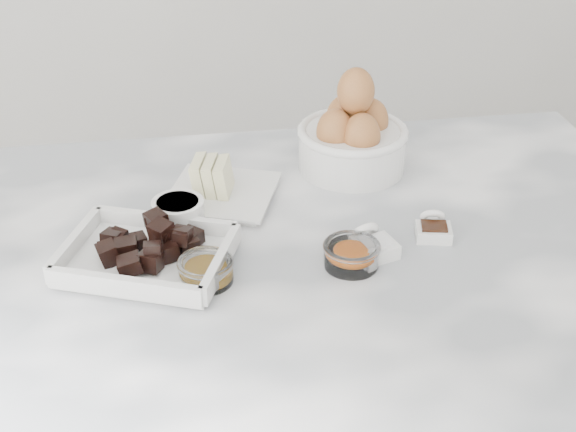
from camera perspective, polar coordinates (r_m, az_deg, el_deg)
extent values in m
cube|color=white|center=(1.14, -0.77, -3.44)|extent=(1.20, 0.80, 0.04)
cube|color=white|center=(1.11, -9.97, -3.22)|extent=(0.25, 0.22, 0.01)
cube|color=white|center=(1.25, -4.72, 1.42)|extent=(0.18, 0.18, 0.01)
cube|color=white|center=(1.25, -4.73, 1.70)|extent=(0.20, 0.20, 0.00)
cylinder|color=white|center=(1.18, -7.79, 0.09)|extent=(0.08, 0.08, 0.05)
cylinder|color=white|center=(1.17, -7.86, 0.83)|extent=(0.06, 0.06, 0.01)
cylinder|color=white|center=(1.33, 4.58, 4.76)|extent=(0.18, 0.18, 0.07)
torus|color=white|center=(1.32, 4.64, 6.02)|extent=(0.18, 0.18, 0.02)
ellipsoid|color=#AD6F38|center=(1.33, 6.15, 6.53)|extent=(0.06, 0.06, 0.08)
ellipsoid|color=#AD6F38|center=(1.30, 3.12, 6.16)|extent=(0.06, 0.06, 0.08)
ellipsoid|color=#AD6F38|center=(1.35, 4.49, 6.99)|extent=(0.06, 0.06, 0.08)
ellipsoid|color=#AD6F38|center=(1.28, 4.73, 5.63)|extent=(0.06, 0.06, 0.08)
ellipsoid|color=#AD6F38|center=(1.29, 4.84, 8.82)|extent=(0.06, 0.06, 0.08)
cylinder|color=white|center=(1.07, -5.85, -3.94)|extent=(0.07, 0.07, 0.03)
torus|color=white|center=(1.06, -5.89, -3.32)|extent=(0.08, 0.08, 0.01)
cylinder|color=orange|center=(1.07, -5.84, -4.16)|extent=(0.06, 0.06, 0.01)
cylinder|color=white|center=(1.09, 4.53, -2.82)|extent=(0.08, 0.08, 0.03)
torus|color=white|center=(1.09, 4.57, -2.18)|extent=(0.08, 0.08, 0.01)
ellipsoid|color=#FA6707|center=(1.09, 4.54, -2.77)|extent=(0.05, 0.05, 0.02)
cube|color=white|center=(1.17, 10.30, -1.17)|extent=(0.06, 0.05, 0.02)
cube|color=black|center=(1.16, 10.35, -0.70)|extent=(0.04, 0.04, 0.00)
torus|color=white|center=(1.19, 10.23, -0.05)|extent=(0.04, 0.04, 0.04)
cube|color=white|center=(1.12, 6.18, -2.39)|extent=(0.07, 0.06, 0.02)
cube|color=white|center=(1.11, 6.22, -1.85)|extent=(0.05, 0.04, 0.00)
torus|color=white|center=(1.13, 5.47, -1.11)|extent=(0.05, 0.04, 0.04)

